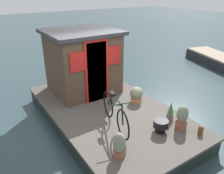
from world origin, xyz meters
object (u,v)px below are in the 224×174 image
Objects in this scene: dinghy_boat at (215,59)px; bicycle at (115,112)px; potted_plant_thyme at (182,118)px; charcoal_grill at (161,124)px; houseboat_cabin at (83,61)px; potted_plant_ivy at (119,145)px; mooring_bollard at (201,130)px; potted_plant_succulent at (136,95)px; potted_plant_basil at (170,112)px.

bicycle is at bearing 107.47° from dinghy_boat.
potted_plant_thyme is 0.19× the size of dinghy_boat.
charcoal_grill is 7.41m from dinghy_boat.
dinghy_boat is at bearing -89.09° from houseboat_cabin.
potted_plant_ivy reaches higher than charcoal_grill.
potted_plant_thyme is at bearing 25.66° from mooring_bollard.
potted_plant_succulent is at bearing 1.44° from potted_plant_thyme.
houseboat_cabin reaches higher than charcoal_grill.
potted_plant_basil is 0.16× the size of dinghy_boat.
bicycle reaches higher than potted_plant_succulent.
potted_plant_ivy is at bearing 150.56° from bicycle.
potted_plant_ivy is 1.17× the size of potted_plant_succulent.
potted_plant_thyme is 0.47m from mooring_bollard.
potted_plant_basil reaches higher than dinghy_boat.
houseboat_cabin reaches higher than bicycle.
potted_plant_thyme is at bearing -90.85° from potted_plant_ivy.
bicycle is 1.38m from potted_plant_succulent.
houseboat_cabin is 3.81m from mooring_bollard.
bicycle is 7.61× the size of mooring_bollard.
potted_plant_ivy reaches higher than potted_plant_succulent.
mooring_bollard is at bearing -102.34° from potted_plant_ivy.
dinghy_boat is at bearing -58.76° from mooring_bollard.
dinghy_boat is (2.88, -6.19, -0.45)m from potted_plant_basil.
bicycle is 3.04× the size of potted_plant_ivy.
potted_plant_basil is at bearing 10.66° from mooring_bollard.
potted_plant_thyme reaches higher than potted_plant_ivy.
bicycle is 4.78× the size of charcoal_grill.
mooring_bollard is (-1.32, -1.42, -0.27)m from bicycle.
bicycle reaches higher than charcoal_grill.
dinghy_boat is (3.66, -6.04, -0.32)m from mooring_bollard.
houseboat_cabin is 3.11m from charcoal_grill.
mooring_bollard is (-0.56, -0.68, -0.09)m from charcoal_grill.
potted_plant_ivy is at bearing 89.15° from potted_plant_thyme.
potted_plant_ivy is (-0.90, 0.51, -0.13)m from bicycle.
potted_plant_ivy is 1.26m from charcoal_grill.
charcoal_grill is 0.89m from mooring_bollard.
potted_plant_succulent reaches higher than charcoal_grill.
charcoal_grill is (-0.75, -0.74, -0.18)m from bicycle.
bicycle is at bearing 67.21° from potted_plant_basil.
mooring_bollard is at bearing 121.24° from dinghy_boat.
houseboat_cabin reaches higher than mooring_bollard.
potted_plant_succulent reaches higher than mooring_bollard.
potted_plant_ivy reaches higher than mooring_bollard.
charcoal_grill reaches higher than dinghy_boat.
potted_plant_thyme is at bearing -163.99° from houseboat_cabin.
bicycle is 1.54m from potted_plant_thyme.
dinghy_boat is at bearing -75.08° from potted_plant_succulent.
charcoal_grill is 0.11× the size of dinghy_boat.
potted_plant_succulent reaches higher than dinghy_boat.
potted_plant_succulent is at bearing 3.91° from potted_plant_basil.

